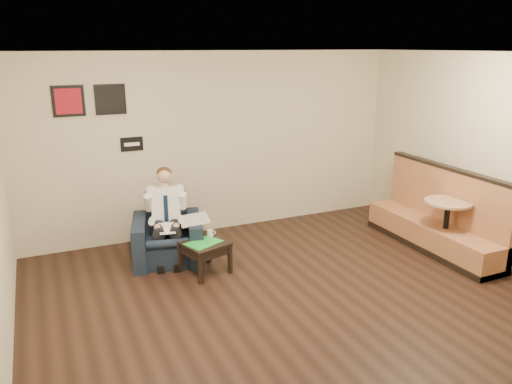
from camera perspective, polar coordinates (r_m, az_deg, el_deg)
name	(u,v)px	position (r m, az deg, el deg)	size (l,w,h in m)	color
ground	(311,315)	(5.72, 6.27, -13.81)	(6.00, 6.00, 0.00)	black
wall_back	(216,144)	(7.81, -4.55, 5.52)	(6.00, 0.02, 2.80)	beige
ceiling	(320,53)	(4.95, 7.31, 15.47)	(6.00, 6.00, 0.02)	white
seating_sign	(132,144)	(7.46, -14.01, 5.33)	(0.32, 0.02, 0.20)	black
art_print_left	(68,101)	(7.27, -20.65, 9.69)	(0.42, 0.03, 0.42)	#A91423
art_print_right	(110,99)	(7.33, -16.31, 10.12)	(0.42, 0.03, 0.42)	black
armchair	(167,230)	(6.95, -10.13, -4.28)	(0.92, 0.92, 0.89)	black
seated_man	(167,221)	(6.79, -10.19, -3.32)	(0.58, 0.87, 1.22)	white
lap_papers	(167,228)	(6.72, -10.15, -4.10)	(0.20, 0.29, 0.01)	white
newspaper	(194,219)	(6.82, -7.06, -3.13)	(0.39, 0.48, 0.01)	silver
side_table	(205,257)	(6.59, -5.86, -7.44)	(0.52, 0.52, 0.43)	black
green_folder	(203,243)	(6.48, -6.03, -5.78)	(0.43, 0.30, 0.01)	green
coffee_mug	(210,233)	(6.67, -5.29, -4.72)	(0.08, 0.08, 0.09)	white
smartphone	(201,238)	(6.65, -6.34, -5.21)	(0.13, 0.07, 0.01)	black
banquette	(435,210)	(7.66, 19.74, -1.90)	(0.55, 2.32, 1.18)	#A3643F
cafe_table	(445,228)	(7.52, 20.84, -3.88)	(0.65, 0.65, 0.80)	tan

